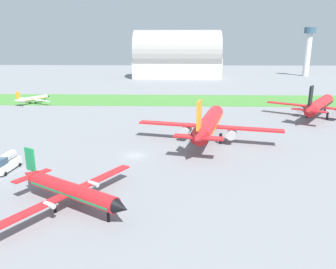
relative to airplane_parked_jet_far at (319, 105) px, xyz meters
The scene contains 9 objects.
ground_plane 64.24m from the airplane_parked_jet_far, 144.88° to the right, with size 600.00×600.00×0.00m, color gray.
grass_taxiway_strip 61.91m from the airplane_parked_jet_far, 148.08° to the left, with size 360.00×28.00×0.08m, color #478438.
airplane_parked_jet_far is the anchor object (origin of this frame).
airplane_midfield_jet 44.91m from the airplane_parked_jet_far, 144.04° to the right, with size 33.35×32.94×11.94m.
airplane_foreground_turboprop 83.34m from the airplane_parked_jet_far, 134.59° to the right, with size 18.89×21.65×7.30m.
airplane_taxiing_turboprop 101.97m from the airplane_parked_jet_far, 167.31° to the left, with size 16.43×14.31×5.43m.
fuel_truck_near_gate 87.80m from the airplane_parked_jet_far, 148.26° to the right, with size 3.04×6.66×3.29m.
hangar_distant 134.21m from the airplane_parked_jet_far, 109.36° to the left, with size 58.54×30.05×31.43m.
control_tower 151.07m from the airplane_parked_jet_far, 71.01° to the left, with size 8.00×8.00×33.71m.
Camera 1 is at (8.90, -63.44, 22.20)m, focal length 34.75 mm.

